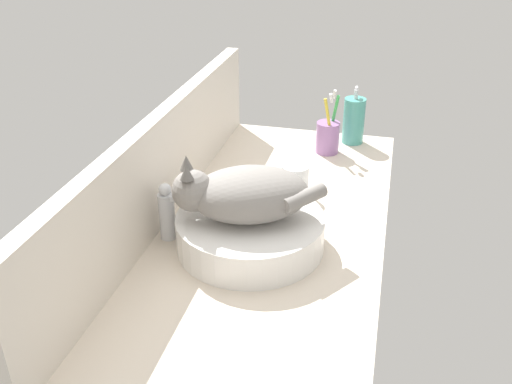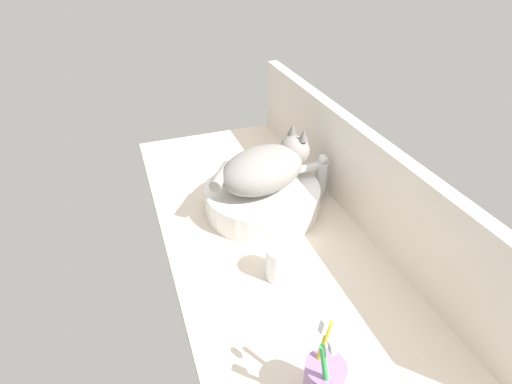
% 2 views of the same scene
% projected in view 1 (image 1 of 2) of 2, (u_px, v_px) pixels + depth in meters
% --- Properties ---
extents(ground_plane, '(1.23, 0.54, 0.04)m').
position_uv_depth(ground_plane, '(267.00, 234.00, 1.34)').
color(ground_plane, beige).
extents(backsplash_panel, '(1.23, 0.04, 0.25)m').
position_uv_depth(backsplash_panel, '(161.00, 166.00, 1.32)').
color(backsplash_panel, silver).
rests_on(backsplash_panel, ground_plane).
extents(sink_basin, '(0.32, 0.32, 0.08)m').
position_uv_depth(sink_basin, '(250.00, 232.00, 1.24)').
color(sink_basin, white).
rests_on(sink_basin, ground_plane).
extents(cat, '(0.25, 0.31, 0.14)m').
position_uv_depth(cat, '(244.00, 193.00, 1.19)').
color(cat, gray).
rests_on(cat, sink_basin).
extents(faucet, '(0.04, 0.12, 0.14)m').
position_uv_depth(faucet, '(171.00, 210.00, 1.25)').
color(faucet, silver).
rests_on(faucet, ground_plane).
extents(soap_dispenser, '(0.07, 0.07, 0.17)m').
position_uv_depth(soap_dispenser, '(354.00, 120.00, 1.74)').
color(soap_dispenser, teal).
rests_on(soap_dispenser, ground_plane).
extents(toothbrush_cup, '(0.07, 0.07, 0.19)m').
position_uv_depth(toothbrush_cup, '(328.00, 136.00, 1.68)').
color(toothbrush_cup, '#996BA8').
rests_on(toothbrush_cup, ground_plane).
extents(water_glass, '(0.07, 0.07, 0.08)m').
position_uv_depth(water_glass, '(295.00, 182.00, 1.45)').
color(water_glass, white).
rests_on(water_glass, ground_plane).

